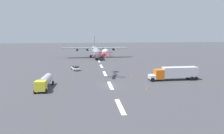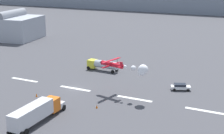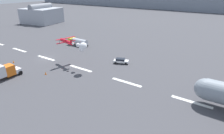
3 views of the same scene
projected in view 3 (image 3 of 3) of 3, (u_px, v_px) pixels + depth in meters
ground_plane at (46, 58)px, 60.91m from camera, size 440.00×440.00×0.00m
runway_stripe_3 at (20, 50)px, 68.62m from camera, size 8.00×0.90×0.01m
runway_stripe_4 at (46, 58)px, 60.91m from camera, size 8.00×0.90×0.01m
runway_stripe_5 at (81, 68)px, 53.21m from camera, size 8.00×0.90×0.01m
runway_stripe_6 at (127, 82)px, 45.50m from camera, size 8.00×0.90×0.01m
runway_stripe_7 at (191, 102)px, 37.79m from camera, size 8.00×0.90×0.01m
mountain_ridge_distant at (183, 1)px, 180.66m from camera, size 396.00×16.00×16.84m
stunt_biplane_red at (76, 45)px, 51.13m from camera, size 12.50×6.09×2.36m
fuel_tanker_truck at (78, 41)px, 72.97m from camera, size 9.06×3.13×2.90m
airport_staff_sedan at (121, 61)px, 56.52m from camera, size 4.81×3.38×1.52m
hangar_building at (42, 15)px, 118.49m from camera, size 22.87×21.08×11.65m
traffic_cone_near at (13, 62)px, 56.93m from camera, size 0.44×0.44×0.75m
traffic_cone_far at (46, 73)px, 49.38m from camera, size 0.44×0.44×0.75m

